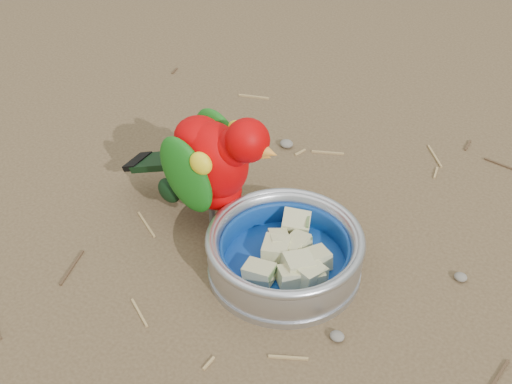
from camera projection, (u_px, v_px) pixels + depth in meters
The scene contains 6 objects.
ground at pixel (271, 292), 0.91m from camera, with size 60.00×60.00×0.00m, color brown.
food_bowl at pixel (284, 266), 0.94m from camera, with size 0.20×0.20×0.02m, color #B2B2BA.
bowl_wall at pixel (285, 250), 0.92m from camera, with size 0.20×0.20×0.04m, color #B2B2BA, non-canonical shape.
fruit_wedges at pixel (285, 254), 0.92m from camera, with size 0.12×0.12×0.03m, color #C2BE88, non-canonical shape.
lory_parrot at pixel (213, 170), 0.96m from camera, with size 0.11×0.22×0.18m, color #BD0002, non-canonical shape.
ground_debris at pixel (312, 286), 0.92m from camera, with size 0.90×0.80×0.01m, color #A38350, non-canonical shape.
Camera 1 is at (0.31, -0.55, 0.67)m, focal length 50.00 mm.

